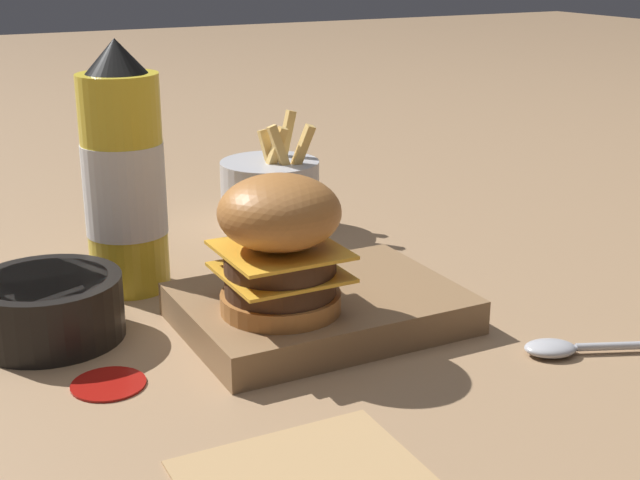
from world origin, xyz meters
name	(u,v)px	position (x,y,z in m)	size (l,w,h in m)	color
ground_plane	(271,340)	(0.00, 0.00, 0.00)	(6.00, 6.00, 0.00)	#9E7A56
serving_board	(320,308)	(-0.05, -0.01, 0.02)	(0.25, 0.18, 0.03)	olive
burger	(280,243)	(-0.01, 0.01, 0.09)	(0.10, 0.10, 0.12)	#AD6B33
ketchup_bottle	(124,178)	(0.07, -0.18, 0.11)	(0.08, 0.08, 0.25)	yellow
fries_basket	(271,193)	(-0.14, -0.30, 0.04)	(0.12, 0.12, 0.14)	#B7B7BC
side_bowl	(48,306)	(0.17, -0.09, 0.03)	(0.13, 0.13, 0.06)	black
spoon	(580,347)	(-0.22, 0.15, 0.01)	(0.17, 0.09, 0.01)	#B2B2B7
ketchup_puddle	(108,383)	(0.15, 0.02, 0.00)	(0.06, 0.06, 0.00)	#9E140F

